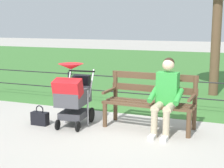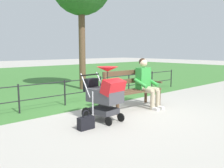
{
  "view_description": "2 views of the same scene",
  "coord_description": "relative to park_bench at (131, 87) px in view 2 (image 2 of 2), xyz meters",
  "views": [
    {
      "loc": [
        -2.1,
        5.57,
        1.84
      ],
      "look_at": [
        0.14,
        0.01,
        0.76
      ],
      "focal_mm": 54.11,
      "sensor_mm": 36.0,
      "label": 1
    },
    {
      "loc": [
        3.92,
        4.1,
        1.49
      ],
      "look_at": [
        0.2,
        -0.03,
        0.7
      ],
      "focal_mm": 38.47,
      "sensor_mm": 36.0,
      "label": 2
    }
  ],
  "objects": [
    {
      "name": "ground_plane",
      "position": [
        0.55,
        0.12,
        -0.53
      ],
      "size": [
        60.0,
        60.0,
        0.0
      ],
      "primitive_type": "plane",
      "color": "#ADA89E"
    },
    {
      "name": "grass_lawn",
      "position": [
        0.55,
        -8.68,
        -0.52
      ],
      "size": [
        40.0,
        16.0,
        0.01
      ],
      "primitive_type": "cube",
      "color": "#3D7533",
      "rests_on": "ground"
    },
    {
      "name": "park_bench",
      "position": [
        0.0,
        0.0,
        0.0
      ],
      "size": [
        1.62,
        0.65,
        0.96
      ],
      "color": "brown",
      "rests_on": "ground"
    },
    {
      "name": "person_on_bench",
      "position": [
        -0.32,
        0.22,
        0.15
      ],
      "size": [
        0.54,
        0.74,
        1.28
      ],
      "color": "tan",
      "rests_on": "ground"
    },
    {
      "name": "stroller",
      "position": [
        1.3,
        0.48,
        0.07
      ],
      "size": [
        0.58,
        0.93,
        1.15
      ],
      "color": "black",
      "rests_on": "ground"
    },
    {
      "name": "handbag",
      "position": [
        1.91,
        0.64,
        -0.4
      ],
      "size": [
        0.32,
        0.14,
        0.37
      ],
      "color": "black",
      "rests_on": "ground"
    },
    {
      "name": "park_fence",
      "position": [
        0.05,
        -1.34,
        -0.1
      ],
      "size": [
        8.66,
        0.04,
        0.7
      ],
      "color": "black",
      "rests_on": "ground"
    }
  ]
}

